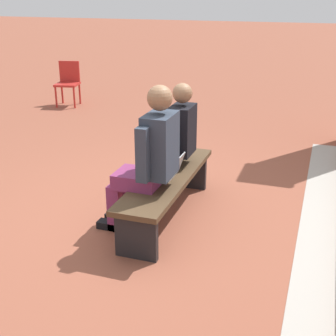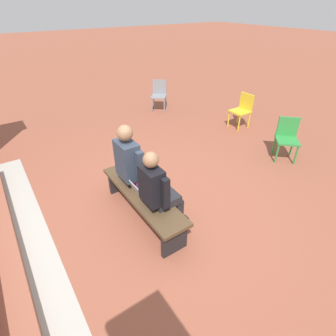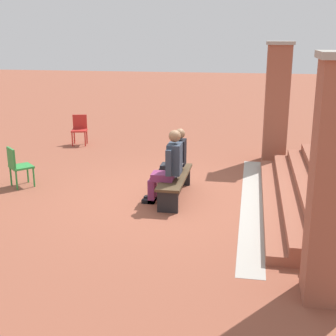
# 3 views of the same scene
# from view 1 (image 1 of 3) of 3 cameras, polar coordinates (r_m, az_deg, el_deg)

# --- Properties ---
(ground_plane) EXTENTS (60.00, 60.00, 0.00)m
(ground_plane) POSITION_cam_1_polar(r_m,az_deg,el_deg) (4.78, -0.97, -5.72)
(ground_plane) COLOR brown
(concrete_strip) EXTENTS (5.87, 0.40, 0.01)m
(concrete_strip) POSITION_cam_1_polar(r_m,az_deg,el_deg) (4.53, 18.01, -8.42)
(concrete_strip) COLOR #A8A399
(concrete_strip) RESTS_ON ground
(bench) EXTENTS (1.80, 0.44, 0.45)m
(bench) POSITION_cam_1_polar(r_m,az_deg,el_deg) (4.58, -0.10, -2.05)
(bench) COLOR #4C3823
(bench) RESTS_ON ground
(person_student) EXTENTS (0.51, 0.65, 1.29)m
(person_student) POSITION_cam_1_polar(r_m,az_deg,el_deg) (4.80, 0.54, 3.37)
(person_student) COLOR #232328
(person_student) RESTS_ON ground
(person_adult) EXTENTS (0.57, 0.72, 1.40)m
(person_adult) POSITION_cam_1_polar(r_m,az_deg,el_deg) (4.20, -2.38, 1.34)
(person_adult) COLOR #7F2D5B
(person_adult) RESTS_ON ground
(laptop) EXTENTS (0.32, 0.29, 0.21)m
(laptop) POSITION_cam_1_polar(r_m,az_deg,el_deg) (4.52, 0.01, -0.41)
(laptop) COLOR #9EA0A5
(laptop) RESTS_ON bench
(plastic_chair_far_right) EXTENTS (0.50, 0.50, 0.84)m
(plastic_chair_far_right) POSITION_cam_1_polar(r_m,az_deg,el_deg) (9.45, -12.06, 10.40)
(plastic_chair_far_right) COLOR red
(plastic_chair_far_right) RESTS_ON ground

